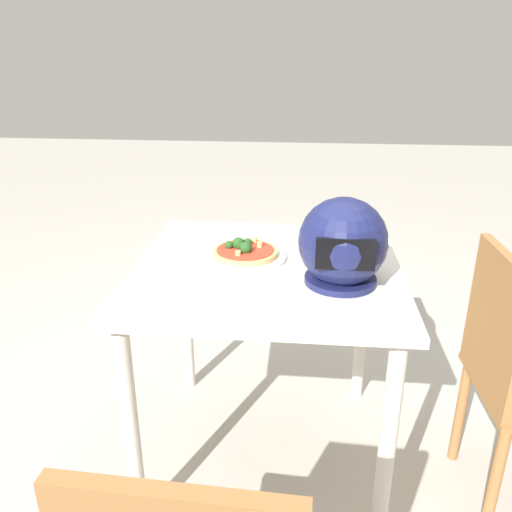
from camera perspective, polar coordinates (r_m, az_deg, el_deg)
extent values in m
plane|color=#B2ADA3|center=(2.15, 1.05, -20.45)|extent=(14.00, 14.00, 0.00)
cube|color=beige|center=(1.73, 1.22, -1.43)|extent=(0.88, 0.87, 0.03)
cylinder|color=beige|center=(2.25, 11.67, -7.08)|extent=(0.05, 0.05, 0.75)
cylinder|color=beige|center=(2.29, -7.72, -6.27)|extent=(0.05, 0.05, 0.75)
cylinder|color=beige|center=(1.64, 14.25, -19.91)|extent=(0.05, 0.05, 0.75)
cylinder|color=beige|center=(1.69, -13.61, -18.28)|extent=(0.05, 0.05, 0.75)
cylinder|color=white|center=(1.77, -1.19, -0.07)|extent=(0.28, 0.28, 0.01)
cylinder|color=tan|center=(1.77, -1.19, 0.38)|extent=(0.22, 0.22, 0.02)
cylinder|color=red|center=(1.77, -1.20, 0.69)|extent=(0.20, 0.20, 0.00)
sphere|color=#234C1E|center=(1.74, -1.14, 0.90)|extent=(0.04, 0.04, 0.04)
sphere|color=#234C1E|center=(1.80, -0.93, 1.52)|extent=(0.03, 0.03, 0.03)
sphere|color=#234C1E|center=(1.78, -3.02, 1.21)|extent=(0.03, 0.03, 0.03)
sphere|color=#234C1E|center=(1.78, -1.85, 1.27)|extent=(0.04, 0.04, 0.04)
sphere|color=#234C1E|center=(1.78, -1.96, 1.39)|extent=(0.04, 0.04, 0.04)
cylinder|color=#E0D172|center=(1.71, -2.00, 0.32)|extent=(0.02, 0.02, 0.01)
cylinder|color=#E0D172|center=(1.78, 0.42, 1.30)|extent=(0.02, 0.02, 0.02)
cylinder|color=#E0D172|center=(1.83, -0.15, 1.83)|extent=(0.03, 0.03, 0.02)
sphere|color=#191E4C|center=(1.57, 9.55, 1.57)|extent=(0.27, 0.27, 0.27)
cylinder|color=#191E4C|center=(1.61, 9.28, -2.57)|extent=(0.22, 0.22, 0.02)
cube|color=black|center=(1.45, 9.84, 0.20)|extent=(0.17, 0.02, 0.09)
cube|color=#996638|center=(1.74, 24.88, -6.84)|extent=(0.04, 0.38, 0.45)
cylinder|color=#996638|center=(2.11, 21.63, -15.64)|extent=(0.04, 0.04, 0.43)
cylinder|color=#996638|center=(1.87, 24.82, -21.85)|extent=(0.04, 0.04, 0.43)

